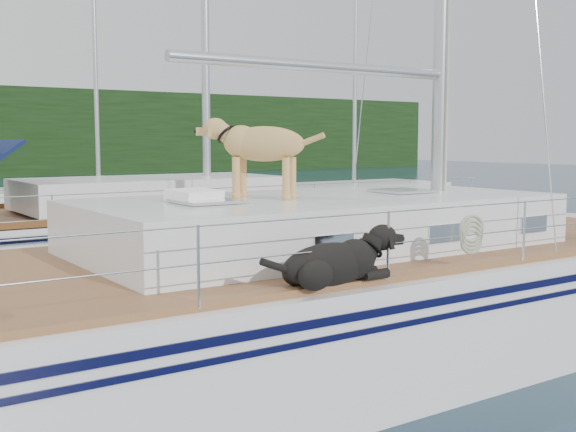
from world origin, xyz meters
TOP-DOWN VIEW (x-y plane):
  - ground at (0.00, 0.00)m, footprint 120.00×120.00m
  - main_sailboat at (0.09, -0.00)m, footprint 12.00×3.86m
  - neighbor_sailboat at (0.53, 6.46)m, footprint 11.00×3.50m
  - bg_boat_center at (4.00, 16.00)m, footprint 7.20×3.00m
  - bg_boat_east at (12.00, 13.00)m, footprint 6.40×3.00m

SIDE VIEW (x-z plane):
  - ground at x=0.00m, z-range 0.00..0.00m
  - bg_boat_center at x=4.00m, z-range -5.37..6.28m
  - bg_boat_east at x=12.00m, z-range -5.37..6.28m
  - neighbor_sailboat at x=0.53m, z-range -6.02..7.28m
  - main_sailboat at x=0.09m, z-range -6.33..7.68m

